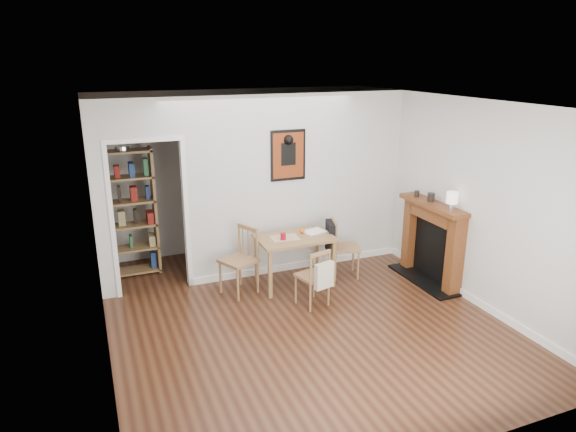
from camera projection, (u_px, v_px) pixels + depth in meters
name	position (u px, v px, depth m)	size (l,w,h in m)	color
ground	(298.00, 314.00, 6.41)	(5.20, 5.20, 0.00)	#4D2C19
room_shell	(268.00, 188.00, 7.25)	(5.20, 5.20, 5.20)	silver
dining_table	(295.00, 243.00, 7.07)	(1.05, 0.67, 0.71)	olive
chair_left	(239.00, 261.00, 6.86)	(0.61, 0.61, 0.92)	#A2704B
chair_right	(344.00, 247.00, 7.41)	(0.58, 0.53, 0.86)	#A2704B
chair_front	(313.00, 276.00, 6.55)	(0.47, 0.51, 0.78)	#A2704B
bookshelf	(128.00, 214.00, 7.36)	(0.78, 0.31, 1.86)	olive
fireplace	(433.00, 240.00, 7.22)	(0.45, 1.25, 1.16)	brown
red_glass	(283.00, 236.00, 6.91)	(0.08, 0.08, 0.10)	maroon
orange_fruit	(302.00, 231.00, 7.18)	(0.07, 0.07, 0.07)	#EA5A0C
placemat	(285.00, 238.00, 7.00)	(0.37, 0.28, 0.00)	beige
notebook	(314.00, 231.00, 7.23)	(0.30, 0.22, 0.02)	white
mantel_lamp	(452.00, 199.00, 6.69)	(0.15, 0.15, 0.24)	silver
ceramic_jar_a	(431.00, 197.00, 7.09)	(0.10, 0.10, 0.12)	black
ceramic_jar_b	(417.00, 194.00, 7.32)	(0.07, 0.07, 0.09)	black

